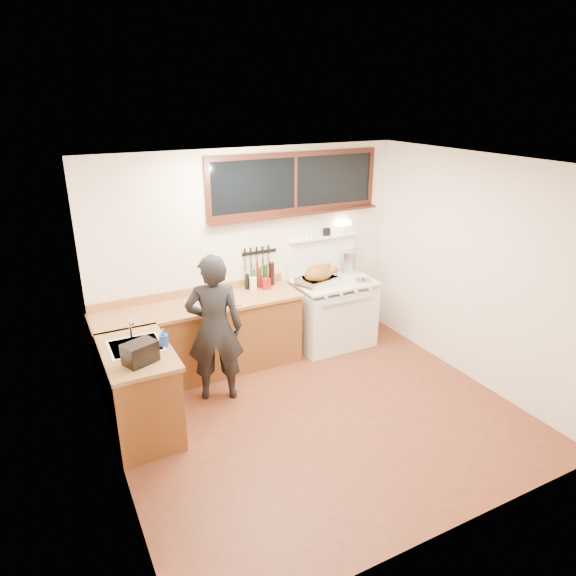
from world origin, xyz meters
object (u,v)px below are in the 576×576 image
vintage_stove (332,311)px  cutting_board (217,301)px  man (215,329)px  roast_turkey (318,277)px

vintage_stove → cutting_board: bearing=-175.8°
vintage_stove → cutting_board: (-1.63, -0.12, 0.49)m
man → cutting_board: man is taller
vintage_stove → man: bearing=-163.5°
vintage_stove → roast_turkey: (-0.25, -0.04, 0.54)m
vintage_stove → man: 1.93m
man → cutting_board: (0.19, 0.42, 0.12)m
man → roast_turkey: bearing=17.8°
man → vintage_stove: bearing=16.5°
cutting_board → roast_turkey: bearing=3.5°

